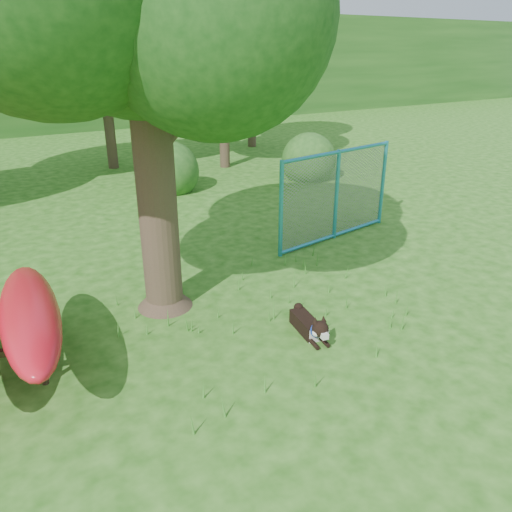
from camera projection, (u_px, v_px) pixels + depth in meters
ground at (288, 350)px, 7.16m from camera, size 80.00×80.00×0.00m
wooden_post at (160, 265)px, 8.35m from camera, size 0.34×0.13×1.24m
husky_dog at (311, 326)px, 7.46m from camera, size 0.42×1.06×0.48m
fence_section at (336, 195)px, 11.03m from camera, size 3.41×0.57×3.35m
wildflower_clump at (314, 328)px, 7.36m from camera, size 0.11×0.10×0.25m
bg_tree_c at (100, 45)px, 16.48m from camera, size 4.00×4.00×6.12m
bg_tree_d at (221, 12)px, 16.25m from camera, size 4.80×4.80×7.50m
bg_tree_e at (252, 15)px, 20.01m from camera, size 4.60×4.60×7.55m
shrub_right at (308, 178)px, 16.60m from camera, size 1.80×1.80×1.80m
shrub_mid at (170, 191)px, 15.18m from camera, size 1.80×1.80×1.80m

